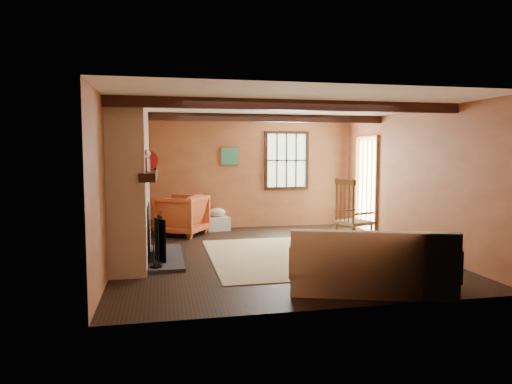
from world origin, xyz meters
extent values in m
plane|color=black|center=(0.00, 0.00, 0.00)|extent=(5.50, 5.50, 0.00)
cube|color=#B0633E|center=(0.00, 2.75, 1.20)|extent=(5.00, 0.02, 2.40)
cube|color=#B0633E|center=(0.00, -2.75, 1.20)|extent=(5.00, 0.02, 2.40)
cube|color=#B0633E|center=(-2.50, 0.00, 1.20)|extent=(0.02, 5.50, 2.40)
cube|color=#B0633E|center=(2.50, 0.00, 1.20)|extent=(0.02, 5.50, 2.40)
cube|color=white|center=(0.00, 0.00, 2.40)|extent=(5.00, 5.50, 0.02)
cube|color=black|center=(0.00, -1.20, 2.33)|extent=(5.00, 0.12, 0.14)
cube|color=black|center=(0.00, 1.20, 2.33)|extent=(5.00, 0.12, 0.14)
cube|color=black|center=(1.00, 2.72, 1.50)|extent=(1.02, 0.06, 1.32)
cube|color=#ACCA9B|center=(1.00, 2.75, 1.50)|extent=(0.90, 0.01, 1.20)
cube|color=black|center=(1.00, 2.73, 1.50)|extent=(0.90, 0.03, 0.02)
cube|color=brown|center=(2.47, 1.70, 1.00)|extent=(0.06, 1.00, 2.06)
cube|color=#ACCA9B|center=(2.50, 1.70, 1.00)|extent=(0.01, 0.80, 1.85)
cube|color=brown|center=(-0.30, 2.72, 1.60)|extent=(0.42, 0.03, 0.42)
cube|color=#246E6A|center=(-0.30, 2.71, 1.60)|extent=(0.36, 0.01, 0.36)
cube|color=brown|center=(-2.25, 0.00, 1.20)|extent=(0.50, 2.20, 2.40)
cube|color=black|center=(-2.18, 0.00, 0.45)|extent=(0.38, 1.00, 0.85)
cube|color=#333337|center=(-1.75, 0.00, 0.03)|extent=(0.55, 1.80, 0.05)
cube|color=black|center=(-1.97, 0.00, 1.35)|extent=(0.22, 2.30, 0.12)
cube|color=black|center=(-1.82, -0.36, 0.37)|extent=(0.17, 0.29, 0.64)
cube|color=black|center=(-1.82, -0.02, 0.37)|extent=(0.07, 0.32, 0.64)
cube|color=black|center=(-1.82, 0.31, 0.37)|extent=(0.06, 0.32, 0.64)
cylinder|color=black|center=(-1.88, -0.73, 0.06)|extent=(0.17, 0.17, 0.02)
cylinder|color=black|center=(-1.91, -0.77, 0.39)|extent=(0.01, 0.01, 0.68)
cylinder|color=black|center=(-1.88, -0.73, 0.39)|extent=(0.01, 0.01, 0.68)
cylinder|color=black|center=(-1.85, -0.70, 0.39)|extent=(0.01, 0.01, 0.68)
cylinder|color=white|center=(-1.98, -0.80, 1.51)|extent=(0.09, 0.09, 0.20)
sphere|color=white|center=(-1.98, -0.80, 1.67)|extent=(0.11, 0.11, 0.11)
cylinder|color=#A81613|center=(-1.98, -0.32, 1.56)|extent=(0.31, 0.06, 0.31)
cube|color=black|center=(-1.98, 0.19, 1.47)|extent=(0.24, 0.17, 0.12)
cylinder|color=black|center=(-1.98, 0.36, 1.46)|extent=(0.08, 0.08, 0.10)
cylinder|color=black|center=(-1.98, 0.55, 1.45)|extent=(0.07, 0.07, 0.08)
cube|color=beige|center=(0.20, -0.20, 0.00)|extent=(2.50, 3.00, 0.01)
cube|color=tan|center=(1.47, 0.03, 0.48)|extent=(0.62, 0.64, 0.05)
cube|color=brown|center=(1.26, -0.03, 1.19)|extent=(0.20, 0.48, 0.08)
cylinder|color=brown|center=(1.73, -0.10, 0.24)|extent=(0.04, 0.04, 0.47)
cylinder|color=brown|center=(1.60, 0.30, 0.24)|extent=(0.04, 0.04, 0.47)
cylinder|color=brown|center=(1.33, -0.23, 0.24)|extent=(0.04, 0.04, 0.47)
cylinder|color=brown|center=(1.20, 0.17, 0.24)|extent=(0.04, 0.04, 0.47)
cylinder|color=brown|center=(1.33, -0.23, 0.85)|extent=(0.04, 0.04, 0.79)
cylinder|color=brown|center=(1.20, 0.17, 0.85)|extent=(0.04, 0.04, 0.79)
cylinder|color=brown|center=(1.30, -0.13, 0.83)|extent=(0.02, 0.02, 0.66)
cylinder|color=brown|center=(1.26, -0.03, 0.83)|extent=(0.02, 0.02, 0.66)
cylinder|color=brown|center=(1.23, 0.07, 0.83)|extent=(0.02, 0.02, 0.66)
cube|color=brown|center=(1.54, -0.19, 0.66)|extent=(0.44, 0.18, 0.03)
cube|color=brown|center=(1.39, 0.26, 0.66)|extent=(0.44, 0.18, 0.03)
cube|color=brown|center=(1.53, -0.17, 0.02)|extent=(0.87, 0.32, 0.03)
cube|color=brown|center=(1.40, 0.24, 0.02)|extent=(0.87, 0.32, 0.03)
cube|color=beige|center=(0.70, -2.16, 0.21)|extent=(2.07, 1.41, 0.42)
cube|color=beige|center=(0.59, -2.51, 0.52)|extent=(1.85, 0.73, 0.52)
cube|color=beige|center=(-0.16, -1.88, 0.40)|extent=(0.39, 0.85, 0.38)
cube|color=beige|center=(1.56, -2.45, 0.40)|extent=(0.39, 0.85, 0.38)
ellipsoid|color=beige|center=(1.18, -2.22, 0.52)|extent=(0.36, 0.22, 0.34)
cylinder|color=brown|center=(-2.07, 2.60, 0.07)|extent=(0.44, 0.13, 0.13)
cylinder|color=brown|center=(-1.93, 2.60, 0.07)|extent=(0.44, 0.13, 0.13)
cylinder|color=brown|center=(-1.79, 2.60, 0.07)|extent=(0.44, 0.13, 0.13)
cylinder|color=brown|center=(-2.07, 2.60, 0.20)|extent=(0.44, 0.13, 0.13)
cylinder|color=brown|center=(-1.93, 2.60, 0.20)|extent=(0.44, 0.13, 0.13)
cylinder|color=brown|center=(-1.79, 2.60, 0.20)|extent=(0.44, 0.13, 0.13)
cube|color=silver|center=(-0.63, 2.45, 0.15)|extent=(0.56, 0.47, 0.30)
ellipsoid|color=beige|center=(-0.63, 2.45, 0.39)|extent=(0.38, 0.30, 0.19)
imported|color=#BF6026|center=(-1.40, 2.05, 0.41)|extent=(1.23, 1.22, 0.82)
camera|label=1|loc=(-1.78, -7.27, 1.69)|focal=32.00mm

